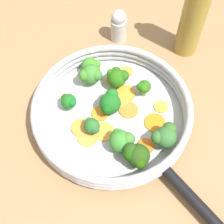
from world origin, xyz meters
TOP-DOWN VIEW (x-y plane):
  - ground_plane at (0.00, 0.00)m, footprint 4.00×4.00m
  - skillet at (0.00, 0.00)m, footprint 0.33×0.33m
  - skillet_rim_wall at (0.00, 0.00)m, footprint 0.35×0.35m
  - skillet_handle at (0.13, 0.25)m, footprint 0.13×0.21m
  - skillet_rivet_left at (0.11, 0.11)m, footprint 0.01×0.01m
  - skillet_rivet_right at (0.03, 0.16)m, footprint 0.01×0.01m
  - carrot_slice_0 at (0.04, 0.00)m, footprint 0.06×0.06m
  - carrot_slice_1 at (-0.06, 0.09)m, footprint 0.04×0.04m
  - carrot_slice_2 at (0.04, 0.09)m, footprint 0.04×0.04m
  - carrot_slice_3 at (0.07, -0.03)m, footprint 0.05×0.05m
  - carrot_slice_4 at (0.06, -0.05)m, footprint 0.05×0.05m
  - carrot_slice_5 at (-0.13, -0.01)m, footprint 0.04×0.04m
  - carrot_slice_6 at (-0.09, -0.03)m, footprint 0.04×0.04m
  - carrot_slice_7 at (-0.02, 0.09)m, footprint 0.06×0.06m
  - carrot_slice_8 at (0.01, -0.03)m, footprint 0.05×0.05m
  - carrot_slice_9 at (-0.04, 0.00)m, footprint 0.06×0.06m
  - carrot_slice_10 at (-0.03, 0.03)m, footprint 0.06×0.06m
  - carrot_slice_11 at (-0.07, 0.01)m, footprint 0.05×0.05m
  - broccoli_floret_0 at (0.05, -0.02)m, footprint 0.03×0.04m
  - broccoli_floret_1 at (0.06, 0.05)m, footprint 0.05×0.05m
  - broccoli_floret_2 at (0.02, -0.10)m, footprint 0.03×0.04m
  - broccoli_floret_3 at (-0.09, -0.09)m, footprint 0.05×0.05m
  - broccoli_floret_4 at (-0.01, -0.01)m, footprint 0.06×0.05m
  - broccoli_floret_5 at (-0.08, -0.02)m, footprint 0.05×0.05m
  - broccoli_floret_6 at (-0.06, -0.08)m, footprint 0.05×0.05m
  - broccoli_floret_7 at (0.08, 0.09)m, footprint 0.05×0.06m
  - broccoli_floret_8 at (-0.08, 0.04)m, footprint 0.03×0.03m
  - broccoli_floret_9 at (0.02, 0.13)m, footprint 0.05×0.05m
  - salt_shaker at (-0.24, -0.08)m, footprint 0.04×0.04m
  - oil_bottle at (-0.27, 0.09)m, footprint 0.06×0.06m

SIDE VIEW (x-z plane):
  - ground_plane at x=0.00m, z-range 0.00..0.00m
  - skillet at x=0.00m, z-range 0.00..0.01m
  - carrot_slice_10 at x=-0.03m, z-range 0.01..0.02m
  - carrot_slice_7 at x=-0.02m, z-range 0.01..0.02m
  - carrot_slice_0 at x=0.04m, z-range 0.01..0.02m
  - carrot_slice_3 at x=0.07m, z-range 0.01..0.02m
  - carrot_slice_1 at x=-0.06m, z-range 0.01..0.02m
  - carrot_slice_8 at x=0.01m, z-range 0.01..0.02m
  - carrot_slice_4 at x=0.06m, z-range 0.01..0.02m
  - carrot_slice_6 at x=-0.09m, z-range 0.01..0.02m
  - carrot_slice_5 at x=-0.13m, z-range 0.01..0.02m
  - carrot_slice_2 at x=0.04m, z-range 0.01..0.02m
  - carrot_slice_9 at x=-0.04m, z-range 0.01..0.02m
  - carrot_slice_11 at x=-0.07m, z-range 0.01..0.02m
  - skillet_rivet_left at x=0.11m, z-range 0.01..0.02m
  - skillet_rivet_right at x=0.03m, z-range 0.01..0.02m
  - skillet_handle at x=0.13m, z-range 0.01..0.04m
  - skillet_rim_wall at x=0.00m, z-range 0.01..0.06m
  - broccoli_floret_0 at x=0.05m, z-range 0.02..0.06m
  - broccoli_floret_3 at x=-0.09m, z-range 0.02..0.06m
  - broccoli_floret_2 at x=0.02m, z-range 0.02..0.06m
  - broccoli_floret_8 at x=-0.08m, z-range 0.02..0.06m
  - broccoli_floret_4 at x=-0.01m, z-range 0.02..0.07m
  - broccoli_floret_1 at x=0.06m, z-range 0.02..0.07m
  - salt_shaker at x=-0.24m, z-range 0.00..0.09m
  - broccoli_floret_5 at x=-0.08m, z-range 0.02..0.07m
  - broccoli_floret_7 at x=0.08m, z-range 0.02..0.07m
  - broccoli_floret_6 at x=-0.06m, z-range 0.02..0.08m
  - broccoli_floret_9 at x=0.02m, z-range 0.02..0.08m
  - oil_bottle at x=-0.27m, z-range -0.02..0.23m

